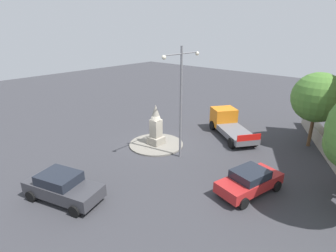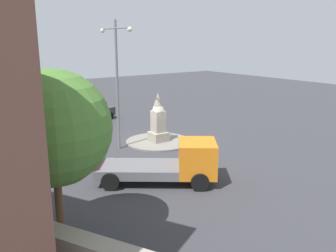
{
  "view_description": "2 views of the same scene",
  "coord_description": "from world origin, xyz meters",
  "px_view_note": "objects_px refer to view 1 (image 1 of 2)",
  "views": [
    {
      "loc": [
        -14.2,
        -13.67,
        8.96
      ],
      "look_at": [
        1.0,
        -0.4,
        1.45
      ],
      "focal_mm": 28.37,
      "sensor_mm": 36.0,
      "label": 1
    },
    {
      "loc": [
        18.82,
        -12.67,
        6.74
      ],
      "look_at": [
        0.41,
        0.5,
        1.15
      ],
      "focal_mm": 37.57,
      "sensor_mm": 36.0,
      "label": 2
    }
  ],
  "objects_px": {
    "streetlamp": "(181,93)",
    "tree_mid_cluster": "(318,98)",
    "monument": "(156,126)",
    "car_red_far_side": "(250,181)",
    "car_dark_grey_waiting": "(63,187)",
    "truck_orange_parked_right": "(229,124)"
  },
  "relations": [
    {
      "from": "streetlamp",
      "to": "tree_mid_cluster",
      "type": "xyz_separation_m",
      "value": [
        8.27,
        -6.61,
        -0.77
      ]
    },
    {
      "from": "monument",
      "to": "car_red_far_side",
      "type": "xyz_separation_m",
      "value": [
        -1.27,
        -8.57,
        -0.86
      ]
    },
    {
      "from": "monument",
      "to": "car_dark_grey_waiting",
      "type": "distance_m",
      "value": 8.75
    },
    {
      "from": "monument",
      "to": "truck_orange_parked_right",
      "type": "bearing_deg",
      "value": -28.25
    },
    {
      "from": "monument",
      "to": "car_dark_grey_waiting",
      "type": "height_order",
      "value": "monument"
    },
    {
      "from": "monument",
      "to": "car_dark_grey_waiting",
      "type": "bearing_deg",
      "value": -172.43
    },
    {
      "from": "truck_orange_parked_right",
      "to": "monument",
      "type": "bearing_deg",
      "value": 151.75
    },
    {
      "from": "monument",
      "to": "tree_mid_cluster",
      "type": "relative_size",
      "value": 0.55
    },
    {
      "from": "car_red_far_side",
      "to": "tree_mid_cluster",
      "type": "distance_m",
      "value": 9.78
    },
    {
      "from": "streetlamp",
      "to": "car_red_far_side",
      "type": "relative_size",
      "value": 1.81
    },
    {
      "from": "truck_orange_parked_right",
      "to": "streetlamp",
      "type": "bearing_deg",
      "value": 175.87
    },
    {
      "from": "tree_mid_cluster",
      "to": "car_dark_grey_waiting",
      "type": "bearing_deg",
      "value": 153.61
    },
    {
      "from": "truck_orange_parked_right",
      "to": "tree_mid_cluster",
      "type": "height_order",
      "value": "tree_mid_cluster"
    },
    {
      "from": "car_dark_grey_waiting",
      "to": "car_red_far_side",
      "type": "bearing_deg",
      "value": -45.24
    },
    {
      "from": "car_dark_grey_waiting",
      "to": "truck_orange_parked_right",
      "type": "height_order",
      "value": "truck_orange_parked_right"
    },
    {
      "from": "car_red_far_side",
      "to": "truck_orange_parked_right",
      "type": "xyz_separation_m",
      "value": [
        7.24,
        5.36,
        0.22
      ]
    },
    {
      "from": "truck_orange_parked_right",
      "to": "tree_mid_cluster",
      "type": "bearing_deg",
      "value": -72.45
    },
    {
      "from": "car_red_far_side",
      "to": "car_dark_grey_waiting",
      "type": "relative_size",
      "value": 0.92
    },
    {
      "from": "streetlamp",
      "to": "car_dark_grey_waiting",
      "type": "relative_size",
      "value": 1.67
    },
    {
      "from": "tree_mid_cluster",
      "to": "truck_orange_parked_right",
      "type": "bearing_deg",
      "value": 107.55
    },
    {
      "from": "monument",
      "to": "tree_mid_cluster",
      "type": "bearing_deg",
      "value": -49.77
    },
    {
      "from": "car_red_far_side",
      "to": "truck_orange_parked_right",
      "type": "distance_m",
      "value": 9.01
    }
  ]
}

